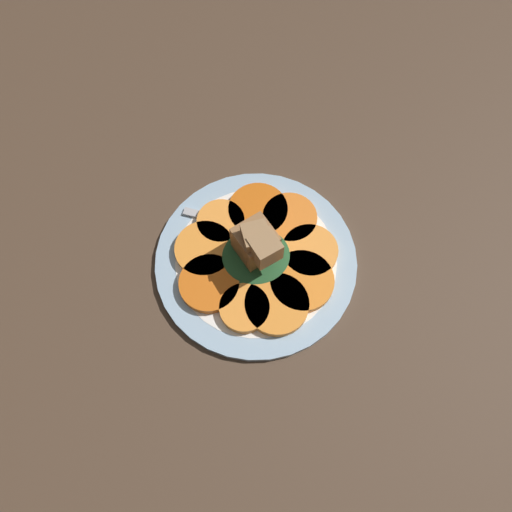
{
  "coord_description": "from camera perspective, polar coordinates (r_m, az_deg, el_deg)",
  "views": [
    {
      "loc": [
        3.31,
        26.02,
        64.64
      ],
      "look_at": [
        0.0,
        0.0,
        4.1
      ],
      "focal_mm": 35.0,
      "sensor_mm": 36.0,
      "label": 1
    }
  ],
  "objects": [
    {
      "name": "table_slab",
      "position": [
        0.69,
        0.0,
        -1.03
      ],
      "size": [
        120.0,
        120.0,
        2.0
      ],
      "primitive_type": "cube",
      "color": "#4C3828",
      "rests_on": "ground"
    },
    {
      "name": "plate",
      "position": [
        0.67,
        0.0,
        -0.53
      ],
      "size": [
        27.19,
        27.19,
        1.05
      ],
      "color": "#99B7D1",
      "rests_on": "table_slab"
    },
    {
      "name": "carrot_slice_0",
      "position": [
        0.69,
        3.86,
        4.33
      ],
      "size": [
        7.54,
        7.54,
        1.15
      ],
      "primitive_type": "cylinder",
      "color": "orange",
      "rests_on": "plate"
    },
    {
      "name": "carrot_slice_1",
      "position": [
        0.69,
        0.23,
        5.25
      ],
      "size": [
        8.25,
        8.25,
        1.15
      ],
      "primitive_type": "cylinder",
      "color": "#D45F12",
      "rests_on": "plate"
    },
    {
      "name": "carrot_slice_2",
      "position": [
        0.69,
        -4.04,
        3.91
      ],
      "size": [
        6.57,
        6.57,
        1.15
      ],
      "primitive_type": "cylinder",
      "color": "orange",
      "rests_on": "plate"
    },
    {
      "name": "carrot_slice_3",
      "position": [
        0.67,
        -5.89,
        0.79
      ],
      "size": [
        7.99,
        7.99,
        1.15
      ],
      "primitive_type": "cylinder",
      "color": "orange",
      "rests_on": "plate"
    },
    {
      "name": "carrot_slice_4",
      "position": [
        0.65,
        -5.36,
        -3.15
      ],
      "size": [
        7.91,
        7.91,
        1.15
      ],
      "primitive_type": "cylinder",
      "color": "orange",
      "rests_on": "plate"
    },
    {
      "name": "carrot_slice_5",
      "position": [
        0.64,
        -1.33,
        -5.97
      ],
      "size": [
        6.45,
        6.45,
        1.15
      ],
      "primitive_type": "cylinder",
      "color": "orange",
      "rests_on": "plate"
    },
    {
      "name": "carrot_slice_6",
      "position": [
        0.64,
        2.39,
        -5.53
      ],
      "size": [
        8.29,
        8.29,
        1.15
      ],
      "primitive_type": "cylinder",
      "color": "orange",
      "rests_on": "plate"
    },
    {
      "name": "carrot_slice_7",
      "position": [
        0.65,
        5.26,
        -2.88
      ],
      "size": [
        8.42,
        8.42,
        1.15
      ],
      "primitive_type": "cylinder",
      "color": "orange",
      "rests_on": "plate"
    },
    {
      "name": "carrot_slice_8",
      "position": [
        0.67,
        6.1,
        0.91
      ],
      "size": [
        7.55,
        7.55,
        1.15
      ],
      "primitive_type": "cylinder",
      "color": "orange",
      "rests_on": "plate"
    },
    {
      "name": "center_pile",
      "position": [
        0.64,
        -0.0,
        0.85
      ],
      "size": [
        9.89,
        8.9,
        8.28
      ],
      "color": "#235128",
      "rests_on": "plate"
    },
    {
      "name": "fork",
      "position": [
        0.69,
        -0.6,
        3.27
      ],
      "size": [
        17.67,
        8.75,
        0.4
      ],
      "rotation": [
        0.0,
        0.0,
        -0.4
      ],
      "color": "#B2B2B7",
      "rests_on": "plate"
    }
  ]
}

